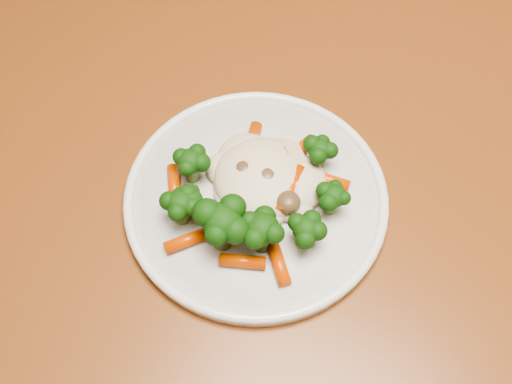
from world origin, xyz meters
TOP-DOWN VIEW (x-y plane):
  - dining_table at (0.11, 0.19)m, footprint 1.29×0.93m
  - plate at (0.21, 0.15)m, footprint 0.25×0.25m
  - meal at (0.21, 0.14)m, footprint 0.18×0.17m

SIDE VIEW (x-z plane):
  - dining_table at x=0.11m, z-range 0.28..1.03m
  - plate at x=0.21m, z-range 0.75..0.76m
  - meal at x=0.21m, z-range 0.76..0.81m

